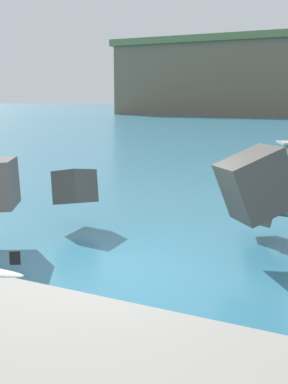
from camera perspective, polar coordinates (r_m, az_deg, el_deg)
ground_plane at (r=9.25m, az=-0.94°, el=-9.12°), size 400.00×400.00×0.00m
breakwater_jetty at (r=10.52m, az=-8.16°, el=0.62°), size 31.20×6.30×2.62m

